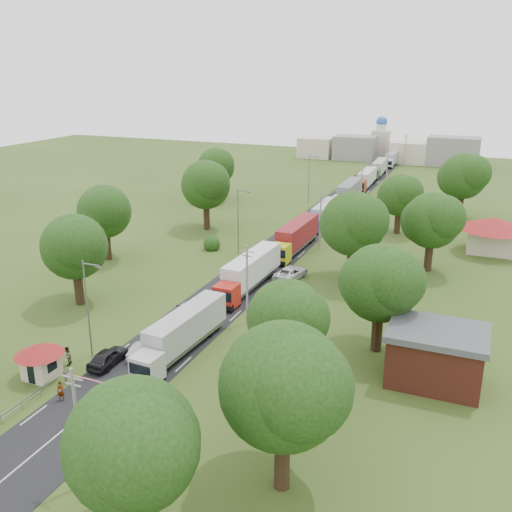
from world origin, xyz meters
The scene contains 46 objects.
ground centered at (0.00, 0.00, 0.00)m, with size 260.00×260.00×0.00m, color #334A18.
road centered at (0.00, 20.00, 0.00)m, with size 8.00×200.00×0.04m, color black.
boom_barrier centered at (-1.36, -25.00, 0.89)m, with size 9.22×0.35×1.18m.
guard_booth centered at (-7.20, -25.00, 2.16)m, with size 4.40×4.40×3.45m.
info_sign centered at (5.20, 35.00, 3.00)m, with size 0.12×3.10×4.10m.
pole_0 centered at (5.50, -35.00, 4.68)m, with size 1.60×0.24×9.00m.
pole_1 centered at (5.50, -7.00, 4.68)m, with size 1.60×0.24×9.00m.
pole_2 centered at (5.50, 21.00, 4.68)m, with size 1.60×0.24×9.00m.
pole_3 centered at (5.50, 49.00, 4.68)m, with size 1.60×0.24×9.00m.
pole_4 centered at (5.50, 77.00, 4.68)m, with size 1.60×0.24×9.00m.
pole_5 centered at (5.50, 105.00, 4.68)m, with size 1.60×0.24×9.00m.
lamp_0 centered at (-5.35, -20.00, 5.55)m, with size 2.03×0.22×10.00m.
lamp_1 centered at (-5.35, 15.00, 5.55)m, with size 2.03×0.22×10.00m.
lamp_2 centered at (-5.35, 50.00, 5.55)m, with size 2.03×0.22×10.00m.
tree_0 centered at (11.99, -37.84, 7.22)m, with size 8.80×8.80×11.07m.
tree_1 centered at (17.99, -29.83, 7.85)m, with size 9.60×9.60×12.05m.
tree_2 centered at (13.99, -17.86, 6.60)m, with size 8.00×8.00×10.10m.
tree_3 centered at (19.99, -7.84, 7.22)m, with size 8.80×8.80×11.07m.
tree_4 centered at (12.99, 10.17, 7.85)m, with size 9.60×9.60×12.05m.
tree_5 centered at (21.99, 18.16, 7.22)m, with size 8.80×8.80×11.07m.
tree_6 centered at (14.99, 35.14, 6.60)m, with size 8.00×8.00×10.10m.
tree_7 centered at (23.99, 50.17, 7.85)m, with size 9.60×9.60×12.05m.
tree_10 centered at (-15.01, -9.84, 7.22)m, with size 8.80×8.80×11.07m.
tree_11 centered at (-22.01, 5.16, 7.22)m, with size 8.80×8.80×11.07m.
tree_12 centered at (-16.01, 25.17, 7.85)m, with size 9.60×9.60×12.05m.
tree_13 centered at (-24.01, 45.16, 7.22)m, with size 8.80×8.80×11.07m.
house_brick centered at (26.00, -12.00, 2.65)m, with size 8.60×6.60×5.20m.
house_cream centered at (30.00, 30.00, 3.64)m, with size 10.08×10.08×5.80m.
distant_town centered at (0.68, 110.00, 3.49)m, with size 52.00×8.00×8.00m.
church centered at (-4.00, 118.00, 5.39)m, with size 5.00×5.00×12.30m.
truck_0 centered at (2.29, -15.86, 2.13)m, with size 3.21×14.55×4.02m.
truck_1 centered at (1.76, 2.20, 2.27)m, with size 3.11×15.44×4.27m.
truck_2 centered at (2.17, 19.29, 2.28)m, with size 2.89×15.54×4.30m.
truck_3 centered at (1.95, 35.57, 1.99)m, with size 2.46×13.53×3.75m.
truck_4 centered at (2.06, 53.14, 2.29)m, with size 2.93×15.59×4.32m.
truck_5 centered at (2.00, 70.36, 2.08)m, with size 2.62×14.17×3.93m.
truck_6 centered at (1.87, 86.21, 2.06)m, with size 2.86×14.02×3.88m.
truck_7 centered at (2.35, 103.67, 1.98)m, with size 2.58×13.51×3.74m.
truck_8 centered at (2.26, 121.84, 2.13)m, with size 2.48×14.47×4.01m.
car_lane_front centered at (-3.00, -20.78, 0.82)m, with size 1.94×4.81×1.64m, color black.
car_lane_mid centered at (-1.00, -18.00, 0.68)m, with size 1.44×4.13×1.36m, color #9C9FA4.
car_lane_rear centered at (-1.30, -6.48, 0.73)m, with size 2.05×5.05×1.47m, color black.
car_verge_near centered at (5.50, 7.67, 0.84)m, with size 2.78×6.03×1.68m, color silver.
car_verge_far centered at (6.72, 33.38, 0.66)m, with size 1.56×3.88×1.32m, color #585A60.
pedestrian_near centered at (-2.94, -27.41, 0.88)m, with size 0.64×0.42×1.77m, color gray.
pedestrian_booth centered at (-6.50, -22.33, 0.93)m, with size 0.91×0.71×1.86m, color gray.
Camera 1 is at (28.56, -59.96, 27.27)m, focal length 40.00 mm.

